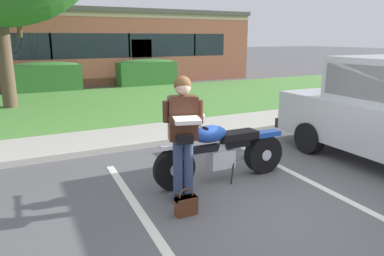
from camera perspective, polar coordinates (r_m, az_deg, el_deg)
ground_plane at (r=5.15m, az=12.20°, el=-11.35°), size 140.00×140.00×0.00m
curb_strip at (r=7.71m, az=-2.98°, el=-1.94°), size 60.00×0.20×0.12m
concrete_walk at (r=8.47m, az=-5.33°, el=-0.66°), size 60.00×1.50×0.08m
grass_lawn at (r=12.54m, az=-12.80°, el=3.81°), size 60.00×7.21×0.06m
stall_stripe_0 at (r=4.54m, az=-6.94°, el=-14.72°), size 0.35×4.40×0.01m
stall_stripe_1 at (r=5.92m, az=18.69°, el=-8.29°), size 0.35×4.40×0.01m
motorcycle at (r=5.66m, az=5.46°, el=-3.50°), size 2.24×0.82×1.18m
rider_person at (r=4.77m, az=-1.40°, el=-0.18°), size 0.54×0.65×1.70m
handbag at (r=4.66m, az=-0.92°, el=-11.88°), size 0.28×0.13×0.36m
hedge_center_left at (r=16.06m, az=-21.96°, el=7.56°), size 2.73×0.90×1.24m
hedge_center_right at (r=17.02m, az=-7.10°, el=8.77°), size 2.68×0.90×1.24m
brick_building at (r=22.60m, az=-22.96°, el=11.88°), size 20.37×11.83×3.51m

